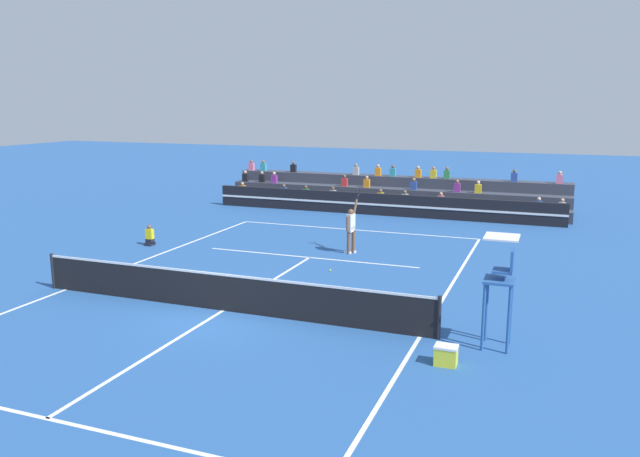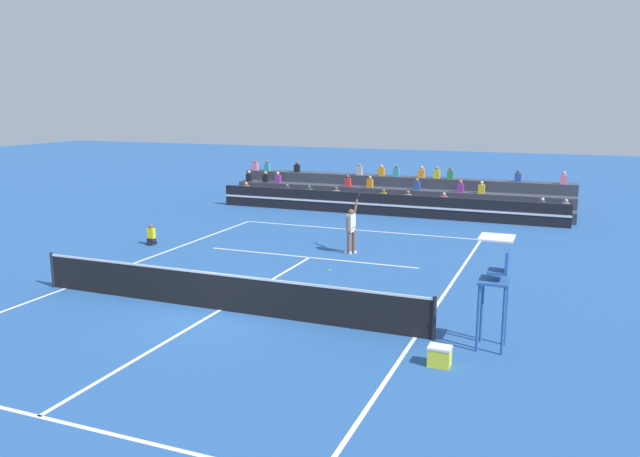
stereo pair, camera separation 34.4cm
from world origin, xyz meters
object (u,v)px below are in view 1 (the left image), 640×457
object	(u,v)px
ball_kid_courtside	(150,237)
equipment_cooler	(446,355)
tennis_ball	(330,270)
umpire_chair	(501,277)
tennis_player	(351,228)

from	to	relation	value
ball_kid_courtside	equipment_cooler	xyz separation A→B (m)	(13.12, -7.45, -0.10)
tennis_ball	ball_kid_courtside	bearing A→B (deg)	172.27
umpire_chair	tennis_ball	distance (m)	7.90
tennis_player	tennis_ball	bearing A→B (deg)	-86.71
ball_kid_courtside	tennis_ball	world-z (taller)	ball_kid_courtside
umpire_chair	tennis_ball	bearing A→B (deg)	140.61
umpire_chair	tennis_ball	world-z (taller)	umpire_chair
umpire_chair	tennis_player	distance (m)	9.81
tennis_player	tennis_ball	distance (m)	2.89
umpire_chair	ball_kid_courtside	world-z (taller)	umpire_chair
umpire_chair	tennis_player	size ratio (longest dim) A/B	1.08
umpire_chair	tennis_player	bearing A→B (deg)	128.76
tennis_ball	equipment_cooler	size ratio (longest dim) A/B	0.14
ball_kid_courtside	tennis_player	bearing A→B (deg)	11.53
tennis_player	equipment_cooler	size ratio (longest dim) A/B	4.97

